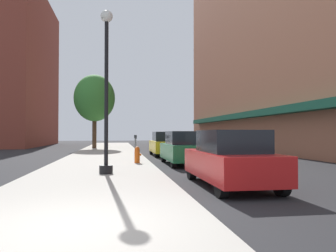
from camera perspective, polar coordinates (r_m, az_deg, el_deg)
ground_plane at (r=23.52m, az=-0.86°, el=-5.06°), size 90.00×90.00×0.00m
sidewalk_slab at (r=24.29m, az=-10.61°, el=-4.78°), size 4.80×50.00×0.12m
building_right_brick at (r=32.48m, az=18.63°, el=17.61°), size 6.80×40.00×24.10m
building_far_background at (r=44.49m, az=-24.34°, el=8.76°), size 6.80×18.00×18.44m
lamppost at (r=12.04m, az=-10.69°, el=6.57°), size 0.48×0.48×5.90m
fire_hydrant at (r=16.00m, az=-5.39°, el=-5.00°), size 0.33×0.26×0.79m
parking_meter_near at (r=23.35m, az=-5.63°, el=-2.75°), size 0.14×0.09×1.31m
parking_meter_far at (r=24.36m, az=-5.77°, el=-2.69°), size 0.14×0.09×1.31m
tree_near at (r=32.32m, az=-12.68°, el=4.73°), size 3.90×3.90×7.05m
car_red at (r=9.80m, az=10.78°, el=-5.69°), size 1.80×4.30×1.66m
car_green at (r=16.28m, az=2.76°, el=-3.92°), size 1.80×4.30×1.66m
car_yellow at (r=22.54m, az=-0.52°, el=-3.17°), size 1.80×4.30×1.66m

